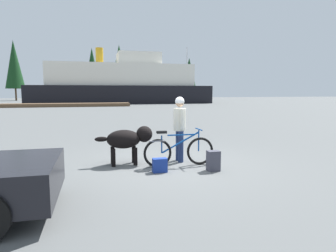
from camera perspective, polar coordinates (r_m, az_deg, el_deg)
name	(u,v)px	position (r m, az deg, el deg)	size (l,w,h in m)	color
ground_plane	(165,164)	(7.33, -0.62, -7.45)	(160.00, 160.00, 0.00)	#595B5B
bicycle	(179,151)	(7.10, 2.06, -4.83)	(1.75, 0.44, 0.89)	black
person_cyclist	(180,123)	(7.50, 2.27, 0.58)	(0.32, 0.53, 1.66)	navy
dog	(128,139)	(7.28, -7.76, -2.51)	(1.41, 0.54, 0.94)	black
backpack	(213,161)	(6.79, 8.78, -6.68)	(0.28, 0.20, 0.46)	#3F3F4C
handbag_pannier	(160,165)	(6.61, -1.60, -7.61)	(0.32, 0.18, 0.31)	navy
dock_pier	(67,105)	(36.99, -19.00, 3.88)	(14.68, 2.40, 0.40)	brown
ferry_boat	(122,85)	(45.97, -8.85, 7.95)	(26.48, 8.25, 8.23)	black
sailboat_moored	(187,99)	(53.54, 3.64, 5.32)	(8.07, 2.26, 9.60)	navy
pine_tree_far_left	(14,64)	(65.73, -27.67, 10.52)	(3.60, 3.60, 11.70)	#4C331E
pine_tree_center	(119,67)	(64.14, -9.41, 11.19)	(3.95, 3.95, 11.56)	#4C331E
pine_tree_far_right	(189,74)	(66.45, 4.12, 10.07)	(3.27, 3.27, 9.16)	#4C331E
pine_tree_mid_back	(92,69)	(71.19, -14.48, 10.66)	(3.77, 3.77, 11.72)	#4C331E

